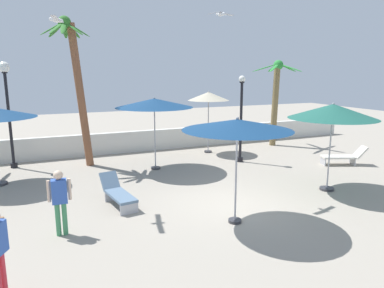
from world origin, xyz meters
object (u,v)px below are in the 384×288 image
lamp_post_1 (7,97)px  seagull_1 (57,20)px  patio_umbrella_5 (209,97)px  palm_tree_1 (276,93)px  patio_umbrella_2 (333,112)px  lounge_chair_1 (118,192)px  patio_umbrella_4 (154,103)px  seagull_0 (221,14)px  palm_tree_0 (76,78)px  lamp_post_0 (241,117)px  lounge_chair_0 (344,156)px  patio_umbrella_1 (237,125)px  guest_0 (60,196)px

lamp_post_1 → seagull_1: bearing=-71.9°
patio_umbrella_5 → palm_tree_1: bearing=2.8°
patio_umbrella_2 → lamp_post_1: size_ratio=0.68×
lounge_chair_1 → lamp_post_1: bearing=117.4°
patio_umbrella_4 → lamp_post_1: (-5.47, 2.61, 0.24)m
seagull_0 → lounge_chair_1: bearing=173.9°
palm_tree_0 → lamp_post_0: size_ratio=1.61×
lounge_chair_0 → seagull_1: (-11.49, -0.19, 5.05)m
lamp_post_0 → palm_tree_1: bearing=34.1°
patio_umbrella_4 → lounge_chair_0: patio_umbrella_4 is taller
palm_tree_1 → lamp_post_1: 13.07m
palm_tree_1 → lamp_post_1: size_ratio=1.05×
patio_umbrella_2 → palm_tree_0: bearing=137.6°
patio_umbrella_1 → palm_tree_0: bearing=111.6°
lounge_chair_1 → palm_tree_0: bearing=95.0°
lamp_post_0 → guest_0: lamp_post_0 is taller
patio_umbrella_4 → lamp_post_0: 3.98m
palm_tree_1 → lounge_chair_1: bearing=-150.6°
lounge_chair_1 → patio_umbrella_4: bearing=56.0°
patio_umbrella_5 → lamp_post_0: lamp_post_0 is taller
patio_umbrella_1 → palm_tree_1: palm_tree_1 is taller
patio_umbrella_1 → lamp_post_0: lamp_post_0 is taller
palm_tree_1 → seagull_0: seagull_0 is taller
patio_umbrella_2 → seagull_1: 8.97m
patio_umbrella_5 → palm_tree_1: size_ratio=0.67×
patio_umbrella_2 → lamp_post_0: bearing=98.5°
lounge_chair_1 → seagull_1: bearing=156.2°
lounge_chair_0 → guest_0: 12.10m
patio_umbrella_1 → lamp_post_0: size_ratio=0.75×
patio_umbrella_4 → seagull_0: size_ratio=3.27×
lounge_chair_0 → lamp_post_0: bearing=149.5°
seagull_1 → lamp_post_0: bearing=18.2°
patio_umbrella_1 → patio_umbrella_4: (-0.30, 6.05, 0.09)m
lamp_post_0 → patio_umbrella_2: bearing=-81.5°
guest_0 → seagull_1: seagull_1 is taller
palm_tree_0 → seagull_1: size_ratio=4.98×
lounge_chair_1 → seagull_1: 5.26m
patio_umbrella_4 → lamp_post_1: bearing=154.5°
patio_umbrella_4 → seagull_1: 5.37m
patio_umbrella_2 → patio_umbrella_5: 7.02m
lamp_post_0 → lamp_post_1: lamp_post_1 is taller
lounge_chair_0 → seagull_0: 8.75m
patio_umbrella_5 → palm_tree_1: palm_tree_1 is taller
patio_umbrella_5 → palm_tree_1: (4.18, 0.21, 0.08)m
palm_tree_1 → lamp_post_0: 4.54m
lamp_post_1 → patio_umbrella_1: bearing=-56.3°
patio_umbrella_4 → lounge_chair_0: (7.80, -2.66, -2.38)m
palm_tree_1 → lamp_post_0: (-3.69, -2.50, -0.83)m
lamp_post_0 → seagull_0: size_ratio=3.98×
patio_umbrella_2 → patio_umbrella_5: (-1.18, 6.92, 0.09)m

